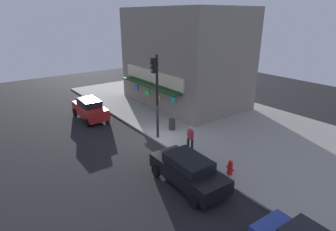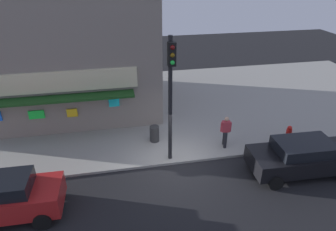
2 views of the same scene
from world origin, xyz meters
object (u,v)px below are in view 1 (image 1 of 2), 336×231
Objects in this scene: trash_can at (172,124)px; pedestrian at (190,137)px; fire_hydrant at (230,168)px; traffic_light at (156,87)px; parked_car_red at (90,109)px; parked_car_black at (188,170)px.

pedestrian reaches higher than trash_can.
fire_hydrant reaches higher than trash_can.
traffic_light reaches higher than trash_can.
parked_car_red is at bearing -147.80° from trash_can.
trash_can is 0.51× the size of pedestrian.
parked_car_black reaches higher than fire_hydrant.
pedestrian is (2.91, 0.60, -2.78)m from traffic_light.
parked_car_black is at bearing -30.89° from trash_can.
parked_car_black reaches higher than trash_can.
parked_car_red is (-6.72, -2.18, -2.94)m from traffic_light.
pedestrian is (-3.45, 0.13, 0.50)m from fire_hydrant.
traffic_light is at bearing 161.41° from parked_car_black.
pedestrian reaches higher than fire_hydrant.
traffic_light is 4.07m from pedestrian.
fire_hydrant is 6.97m from trash_can.
traffic_light is at bearing -175.85° from fire_hydrant.
fire_hydrant is at bearing -2.24° from pedestrian.
parked_car_black is (5.55, -1.87, -2.99)m from traffic_light.
parked_car_red is at bearing -178.56° from parked_car_black.
traffic_light is 1.35× the size of parked_car_red.
parked_car_red is at bearing -162.06° from traffic_light.
parked_car_red is (-6.23, -3.92, 0.33)m from trash_can.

